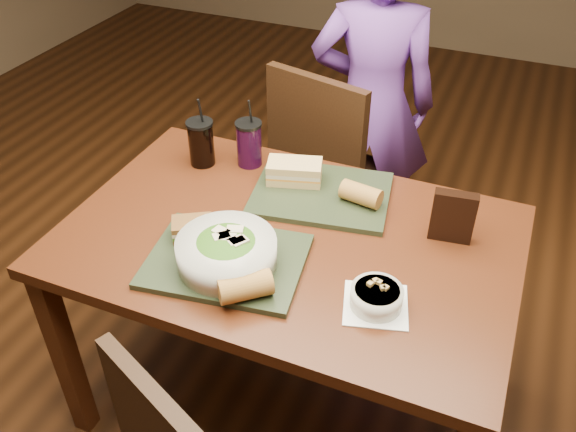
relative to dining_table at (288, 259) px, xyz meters
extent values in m
plane|color=#381C0B|center=(0.00, 0.00, -0.66)|extent=(6.00, 6.00, 0.00)
cube|color=#461E0E|center=(-0.60, -0.38, -0.30)|extent=(0.06, 0.06, 0.71)
cube|color=#461E0E|center=(-0.60, 0.38, -0.30)|extent=(0.06, 0.06, 0.71)
cube|color=#461E0E|center=(0.60, 0.38, -0.30)|extent=(0.06, 0.06, 0.71)
cube|color=#461E0E|center=(0.00, 0.00, 0.07)|extent=(1.30, 0.85, 0.04)
cube|color=black|center=(-0.14, 0.78, -0.21)|extent=(0.51, 0.51, 0.04)
cube|color=black|center=(-0.14, 0.59, 0.06)|extent=(0.42, 0.14, 0.50)
cube|color=black|center=(-0.32, 0.60, -0.44)|extent=(0.04, 0.04, 0.43)
cube|color=black|center=(0.04, 0.60, -0.44)|extent=(0.04, 0.04, 0.43)
cube|color=black|center=(-0.32, 0.96, -0.44)|extent=(0.04, 0.04, 0.43)
cube|color=black|center=(0.04, 0.96, -0.44)|extent=(0.04, 0.04, 0.43)
imported|color=#6B3797|center=(-0.03, 0.97, 0.05)|extent=(0.58, 0.45, 1.42)
cube|color=#232C1A|center=(-0.11, -0.18, 0.10)|extent=(0.46, 0.38, 0.02)
cube|color=#232C1A|center=(0.02, 0.22, 0.10)|extent=(0.47, 0.38, 0.02)
cylinder|color=silver|center=(-0.09, -0.19, 0.15)|extent=(0.27, 0.27, 0.08)
ellipsoid|color=#427219|center=(-0.09, -0.19, 0.16)|extent=(0.22, 0.22, 0.07)
cube|color=beige|center=(-0.06, -0.19, 0.19)|extent=(0.05, 0.05, 0.01)
cube|color=beige|center=(-0.09, -0.15, 0.19)|extent=(0.05, 0.04, 0.01)
cube|color=beige|center=(-0.11, -0.19, 0.19)|extent=(0.05, 0.05, 0.01)
cube|color=beige|center=(-0.12, -0.17, 0.19)|extent=(0.05, 0.04, 0.01)
cube|color=beige|center=(-0.09, -0.19, 0.19)|extent=(0.05, 0.04, 0.01)
cube|color=beige|center=(-0.07, -0.19, 0.19)|extent=(0.05, 0.05, 0.01)
cube|color=white|center=(0.31, -0.17, 0.09)|extent=(0.20, 0.20, 0.00)
cylinder|color=silver|center=(0.31, -0.17, 0.12)|extent=(0.13, 0.13, 0.05)
cylinder|color=black|center=(0.31, -0.17, 0.14)|extent=(0.11, 0.11, 0.01)
cube|color=#B28947|center=(0.33, -0.17, 0.15)|extent=(0.02, 0.02, 0.01)
cube|color=#B28947|center=(0.32, -0.17, 0.15)|extent=(0.02, 0.02, 0.01)
cube|color=#B28947|center=(0.29, -0.17, 0.15)|extent=(0.02, 0.02, 0.01)
cube|color=#B28947|center=(0.30, -0.15, 0.15)|extent=(0.02, 0.02, 0.01)
cube|color=#B28947|center=(0.31, -0.15, 0.15)|extent=(0.02, 0.02, 0.01)
cube|color=#593819|center=(-0.24, -0.13, 0.12)|extent=(0.13, 0.12, 0.02)
cube|color=#3F721E|center=(-0.24, -0.13, 0.13)|extent=(0.13, 0.12, 0.01)
cube|color=beige|center=(-0.24, -0.13, 0.14)|extent=(0.13, 0.12, 0.01)
cube|color=#593819|center=(-0.24, -0.13, 0.15)|extent=(0.13, 0.12, 0.02)
cube|color=tan|center=(-0.08, 0.25, 0.12)|extent=(0.19, 0.14, 0.02)
cube|color=orange|center=(-0.08, 0.25, 0.14)|extent=(0.19, 0.14, 0.01)
cube|color=beige|center=(-0.08, 0.25, 0.15)|extent=(0.19, 0.14, 0.01)
cube|color=tan|center=(-0.08, 0.25, 0.16)|extent=(0.19, 0.14, 0.02)
cylinder|color=#AD7533|center=(0.00, -0.29, 0.14)|extent=(0.15, 0.14, 0.07)
cylinder|color=#AD7533|center=(0.15, 0.21, 0.14)|extent=(0.13, 0.08, 0.06)
cylinder|color=black|center=(-0.42, 0.25, 0.16)|extent=(0.08, 0.08, 0.15)
cylinder|color=black|center=(-0.42, 0.25, 0.24)|extent=(0.09, 0.09, 0.01)
cylinder|color=black|center=(-0.41, 0.25, 0.29)|extent=(0.01, 0.02, 0.10)
cylinder|color=black|center=(-0.27, 0.31, 0.16)|extent=(0.08, 0.08, 0.15)
cylinder|color=black|center=(-0.27, 0.31, 0.24)|extent=(0.09, 0.09, 0.01)
cylinder|color=black|center=(-0.26, 0.31, 0.28)|extent=(0.01, 0.02, 0.09)
cube|color=black|center=(0.43, 0.17, 0.17)|extent=(0.12, 0.05, 0.16)
camera|label=1|loc=(0.53, -1.26, 1.20)|focal=38.00mm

